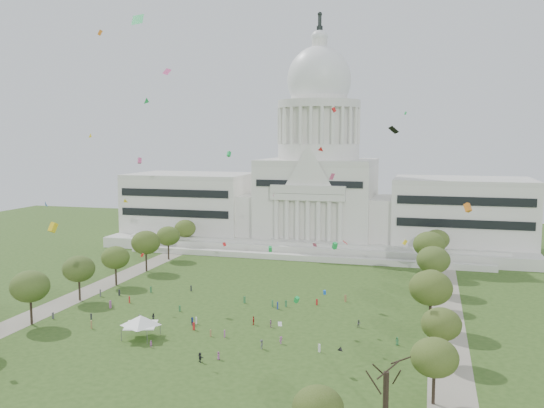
% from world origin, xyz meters
% --- Properties ---
extents(ground, '(400.00, 400.00, 0.00)m').
position_xyz_m(ground, '(0.00, 0.00, 0.00)').
color(ground, '#2C4B18').
rests_on(ground, ground).
extents(capitol, '(160.00, 64.50, 91.30)m').
position_xyz_m(capitol, '(0.00, 113.59, 22.30)').
color(capitol, silver).
rests_on(capitol, ground).
extents(path_left, '(8.00, 160.00, 0.04)m').
position_xyz_m(path_left, '(-48.00, 30.00, 0.02)').
color(path_left, gray).
rests_on(path_left, ground).
extents(path_right, '(8.00, 160.00, 0.04)m').
position_xyz_m(path_right, '(48.00, 30.00, 0.02)').
color(path_right, gray).
rests_on(path_right, ground).
extents(row_tree_r_0, '(7.67, 7.67, 10.91)m').
position_xyz_m(row_tree_r_0, '(44.94, -19.59, 7.75)').
color(row_tree_r_0, black).
rests_on(row_tree_r_0, ground).
extents(row_tree_l_1, '(8.86, 8.86, 12.59)m').
position_xyz_m(row_tree_l_1, '(-44.07, -2.96, 8.95)').
color(row_tree_l_1, black).
rests_on(row_tree_l_1, ground).
extents(row_tree_r_1, '(7.58, 7.58, 10.78)m').
position_xyz_m(row_tree_r_1, '(46.22, -1.75, 7.66)').
color(row_tree_r_1, black).
rests_on(row_tree_r_1, ground).
extents(row_tree_l_2, '(8.42, 8.42, 11.97)m').
position_xyz_m(row_tree_l_2, '(-45.04, 17.30, 8.51)').
color(row_tree_l_2, black).
rests_on(row_tree_l_2, ground).
extents(row_tree_r_2, '(9.55, 9.55, 13.58)m').
position_xyz_m(row_tree_r_2, '(44.17, 17.44, 9.66)').
color(row_tree_r_2, black).
rests_on(row_tree_r_2, ground).
extents(row_tree_l_3, '(8.12, 8.12, 11.55)m').
position_xyz_m(row_tree_l_3, '(-44.09, 33.92, 8.21)').
color(row_tree_l_3, black).
rests_on(row_tree_l_3, ground).
extents(row_tree_r_3, '(7.01, 7.01, 9.98)m').
position_xyz_m(row_tree_r_3, '(44.40, 34.48, 7.08)').
color(row_tree_r_3, black).
rests_on(row_tree_r_3, ground).
extents(row_tree_l_4, '(9.29, 9.29, 13.21)m').
position_xyz_m(row_tree_l_4, '(-44.08, 52.42, 9.39)').
color(row_tree_l_4, black).
rests_on(row_tree_l_4, ground).
extents(row_tree_r_4, '(9.19, 9.19, 13.06)m').
position_xyz_m(row_tree_r_4, '(44.76, 50.04, 9.29)').
color(row_tree_r_4, black).
rests_on(row_tree_r_4, ground).
extents(row_tree_l_5, '(8.33, 8.33, 11.85)m').
position_xyz_m(row_tree_l_5, '(-45.22, 71.01, 8.42)').
color(row_tree_l_5, black).
rests_on(row_tree_l_5, ground).
extents(row_tree_r_5, '(9.82, 9.82, 13.96)m').
position_xyz_m(row_tree_r_5, '(43.49, 70.19, 9.93)').
color(row_tree_r_5, black).
rests_on(row_tree_r_5, ground).
extents(row_tree_l_6, '(8.19, 8.19, 11.64)m').
position_xyz_m(row_tree_l_6, '(-46.87, 89.14, 8.27)').
color(row_tree_l_6, black).
rests_on(row_tree_l_6, ground).
extents(row_tree_r_6, '(8.42, 8.42, 11.97)m').
position_xyz_m(row_tree_r_6, '(45.96, 88.13, 8.51)').
color(row_tree_r_6, black).
rests_on(row_tree_r_6, ground).
extents(near_tree_1, '(6.93, 6.93, 9.86)m').
position_xyz_m(near_tree_1, '(30.00, -40.00, 7.00)').
color(near_tree_1, black).
rests_on(near_tree_1, ground).
extents(big_bare_tree, '(6.00, 5.00, 12.80)m').
position_xyz_m(big_bare_tree, '(38.00, -28.00, 8.67)').
color(big_bare_tree, black).
rests_on(big_bare_tree, ground).
extents(event_tent, '(11.40, 11.40, 5.05)m').
position_xyz_m(event_tent, '(-15.48, -4.21, 3.92)').
color(event_tent, '#4C4C4C').
rests_on(event_tent, ground).
extents(person_0, '(1.02, 0.88, 1.75)m').
position_xyz_m(person_0, '(37.76, 5.93, 0.88)').
color(person_0, '#33723F').
rests_on(person_0, ground).
extents(person_2, '(1.05, 0.91, 1.84)m').
position_xyz_m(person_2, '(28.77, 15.07, 0.92)').
color(person_2, '#4C4C51').
rests_on(person_2, ground).
extents(person_3, '(0.72, 1.29, 1.94)m').
position_xyz_m(person_3, '(11.33, -3.67, 0.97)').
color(person_3, '#4C4C51').
rests_on(person_3, ground).
extents(person_4, '(0.69, 1.20, 2.00)m').
position_xyz_m(person_4, '(5.19, 10.51, 1.00)').
color(person_4, '#B21E1E').
rests_on(person_4, ground).
extents(person_5, '(1.27, 1.84, 1.84)m').
position_xyz_m(person_5, '(-8.31, 6.60, 0.92)').
color(person_5, navy).
rests_on(person_5, ground).
extents(person_6, '(0.61, 0.84, 1.59)m').
position_xyz_m(person_6, '(4.93, -11.32, 0.79)').
color(person_6, '#994C8C').
rests_on(person_6, ground).
extents(person_7, '(0.68, 0.66, 1.50)m').
position_xyz_m(person_7, '(-10.67, -9.00, 0.75)').
color(person_7, '#994C8C').
rests_on(person_7, ground).
extents(person_8, '(0.97, 0.72, 1.78)m').
position_xyz_m(person_8, '(-18.39, 7.11, 0.89)').
color(person_8, '#26262B').
rests_on(person_8, ground).
extents(person_9, '(0.98, 1.17, 1.61)m').
position_xyz_m(person_9, '(14.42, 0.24, 0.80)').
color(person_9, '#994C8C').
rests_on(person_9, ground).
extents(person_10, '(0.78, 1.13, 1.76)m').
position_xyz_m(person_10, '(9.48, 9.91, 0.88)').
color(person_10, '#994C8C').
rests_on(person_10, ground).
extents(person_11, '(1.83, 1.65, 1.92)m').
position_xyz_m(person_11, '(2.00, -13.45, 0.96)').
color(person_11, '#26262B').
rests_on(person_11, ground).
extents(distant_crowd, '(65.49, 37.58, 1.94)m').
position_xyz_m(distant_crowd, '(-12.47, 16.48, 0.86)').
color(distant_crowd, '#4C4C51').
rests_on(distant_crowd, ground).
extents(kite_swarm, '(95.85, 94.93, 59.37)m').
position_xyz_m(kite_swarm, '(-0.12, 5.49, 27.51)').
color(kite_swarm, green).
rests_on(kite_swarm, ground).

